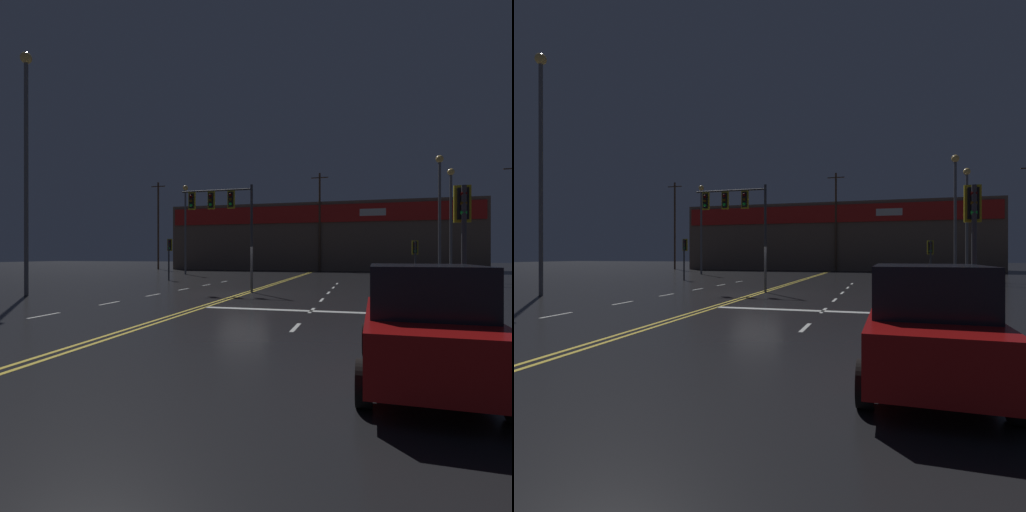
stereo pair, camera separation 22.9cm
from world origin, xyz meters
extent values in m
plane|color=black|center=(0.00, 0.00, 0.00)|extent=(200.00, 200.00, 0.00)
cube|color=gold|center=(-0.15, 0.00, 0.00)|extent=(0.12, 60.00, 0.01)
cube|color=gold|center=(0.15, 0.00, 0.00)|extent=(0.12, 60.00, 0.01)
cube|color=silver|center=(-4.30, -9.00, 0.00)|extent=(0.12, 1.40, 0.01)
cube|color=silver|center=(-4.30, -5.40, 0.00)|extent=(0.12, 1.40, 0.01)
cube|color=silver|center=(-4.30, -1.80, 0.00)|extent=(0.12, 1.40, 0.01)
cube|color=silver|center=(-4.30, 1.80, 0.00)|extent=(0.12, 1.40, 0.01)
cube|color=silver|center=(-4.30, 5.40, 0.00)|extent=(0.12, 1.40, 0.01)
cube|color=silver|center=(-4.30, 9.00, 0.00)|extent=(0.12, 1.40, 0.01)
cube|color=silver|center=(4.30, -9.00, 0.00)|extent=(0.12, 1.40, 0.01)
cube|color=silver|center=(4.30, -5.40, 0.00)|extent=(0.12, 1.40, 0.01)
cube|color=silver|center=(4.30, -1.80, 0.00)|extent=(0.12, 1.40, 0.01)
cube|color=silver|center=(4.30, 1.80, 0.00)|extent=(0.12, 1.40, 0.01)
cube|color=silver|center=(4.30, 5.40, 0.00)|extent=(0.12, 1.40, 0.01)
cube|color=silver|center=(4.30, 9.00, 0.00)|extent=(0.12, 1.40, 0.01)
cube|color=silver|center=(4.30, -5.56, 0.00)|extent=(8.25, 0.40, 0.01)
cylinder|color=#38383D|center=(0.19, 0.94, 2.97)|extent=(0.14, 0.14, 5.94)
cylinder|color=#38383D|center=(-1.88, 0.94, 5.69)|extent=(4.14, 0.10, 0.10)
cube|color=black|center=(-0.99, 0.94, 5.15)|extent=(0.28, 0.24, 0.84)
cube|color=gold|center=(-0.99, 0.94, 5.15)|extent=(0.42, 0.08, 0.99)
sphere|color=#500705|center=(-0.99, 0.78, 5.40)|extent=(0.17, 0.17, 0.17)
sphere|color=#543707|center=(-0.99, 0.78, 5.15)|extent=(0.17, 0.17, 0.17)
sphere|color=green|center=(-0.99, 0.78, 4.90)|extent=(0.17, 0.17, 0.17)
cube|color=black|center=(-2.17, 0.94, 5.15)|extent=(0.28, 0.24, 0.84)
cube|color=gold|center=(-2.17, 0.94, 5.15)|extent=(0.42, 0.08, 0.99)
sphere|color=#500705|center=(-2.17, 0.78, 5.40)|extent=(0.17, 0.17, 0.17)
sphere|color=#543707|center=(-2.17, 0.78, 5.15)|extent=(0.17, 0.17, 0.17)
sphere|color=green|center=(-2.17, 0.78, 4.90)|extent=(0.17, 0.17, 0.17)
cube|color=black|center=(-3.36, 0.94, 5.15)|extent=(0.28, 0.24, 0.84)
cube|color=gold|center=(-3.36, 0.94, 5.15)|extent=(0.42, 0.08, 0.99)
sphere|color=#500705|center=(-3.36, 0.78, 5.40)|extent=(0.17, 0.17, 0.17)
sphere|color=#543707|center=(-3.36, 0.78, 5.15)|extent=(0.17, 0.17, 0.17)
sphere|color=green|center=(-3.36, 0.78, 4.90)|extent=(0.17, 0.17, 0.17)
cylinder|color=#38383D|center=(8.70, -8.60, 1.94)|extent=(0.13, 0.13, 3.89)
cube|color=black|center=(8.70, -8.42, 3.42)|extent=(0.28, 0.24, 0.84)
cube|color=gold|center=(8.70, -8.42, 3.42)|extent=(0.42, 0.08, 0.99)
sphere|color=#500705|center=(8.70, -8.58, 3.67)|extent=(0.17, 0.17, 0.17)
sphere|color=#543707|center=(8.70, -8.58, 3.42)|extent=(0.17, 0.17, 0.17)
sphere|color=green|center=(8.70, -8.58, 3.16)|extent=(0.17, 0.17, 0.17)
cylinder|color=#38383D|center=(-9.19, 9.31, 1.68)|extent=(0.13, 0.13, 3.37)
cube|color=black|center=(-9.19, 9.49, 2.90)|extent=(0.28, 0.24, 0.84)
cube|color=gold|center=(-9.19, 9.49, 2.90)|extent=(0.42, 0.08, 0.99)
sphere|color=#500705|center=(-9.19, 9.33, 3.15)|extent=(0.17, 0.17, 0.17)
sphere|color=#543707|center=(-9.19, 9.33, 2.90)|extent=(0.17, 0.17, 0.17)
sphere|color=green|center=(-9.19, 9.33, 2.64)|extent=(0.17, 0.17, 0.17)
cylinder|color=#38383D|center=(9.66, 9.92, 1.53)|extent=(0.13, 0.13, 3.07)
cube|color=black|center=(9.66, 10.10, 2.60)|extent=(0.28, 0.24, 0.84)
cube|color=gold|center=(9.66, 10.10, 2.60)|extent=(0.42, 0.08, 0.99)
sphere|color=#500705|center=(9.66, 9.94, 2.85)|extent=(0.17, 0.17, 0.17)
sphere|color=#543707|center=(9.66, 9.94, 2.60)|extent=(0.17, 0.17, 0.17)
sphere|color=green|center=(9.66, 9.94, 2.34)|extent=(0.17, 0.17, 0.17)
cylinder|color=#59595E|center=(12.96, 15.17, 4.32)|extent=(0.20, 0.20, 8.64)
sphere|color=#F4C666|center=(12.96, 15.17, 8.80)|extent=(0.56, 0.56, 0.56)
cylinder|color=#59595E|center=(-10.31, -3.76, 5.92)|extent=(0.20, 0.20, 11.84)
sphere|color=#F4C666|center=(-10.31, -3.76, 12.00)|extent=(0.56, 0.56, 0.56)
cylinder|color=#59595E|center=(-12.33, 19.11, 4.55)|extent=(0.20, 0.20, 9.10)
sphere|color=#F4C666|center=(-12.33, 19.11, 9.27)|extent=(0.56, 0.56, 0.56)
cylinder|color=#59595E|center=(11.65, 12.36, 4.56)|extent=(0.20, 0.20, 9.11)
sphere|color=#F4C666|center=(11.65, 12.36, 9.28)|extent=(0.56, 0.56, 0.56)
cube|color=#9E0F0F|center=(7.10, -13.16, 0.72)|extent=(1.91, 4.34, 0.80)
cube|color=black|center=(7.10, -13.16, 1.50)|extent=(1.71, 2.41, 0.76)
cylinder|color=black|center=(6.24, -11.68, 0.32)|extent=(0.24, 0.65, 0.64)
cylinder|color=black|center=(8.04, -11.72, 0.32)|extent=(0.24, 0.65, 0.64)
cylinder|color=black|center=(6.16, -14.60, 0.32)|extent=(0.24, 0.65, 0.64)
cube|color=brown|center=(0.00, 37.57, 4.55)|extent=(41.27, 10.00, 9.10)
cube|color=red|center=(0.00, 32.47, 7.51)|extent=(40.44, 0.20, 2.28)
cube|color=white|center=(7.22, 32.42, 7.51)|extent=(3.20, 0.16, 0.90)
cylinder|color=#4C3828|center=(-22.91, 32.38, 6.36)|extent=(0.26, 0.26, 12.72)
cube|color=#4C3828|center=(-22.91, 32.38, 12.12)|extent=(2.20, 0.12, 0.12)
cylinder|color=#4C3828|center=(0.56, 32.38, 6.41)|extent=(0.26, 0.26, 12.81)
cube|color=#4C3828|center=(0.56, 32.38, 12.21)|extent=(2.20, 0.12, 0.12)
camera|label=1|loc=(6.16, -20.14, 2.04)|focal=28.00mm
camera|label=2|loc=(6.38, -20.08, 2.04)|focal=28.00mm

